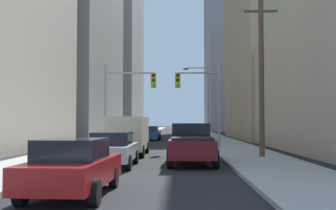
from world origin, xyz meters
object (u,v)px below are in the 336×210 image
sedan_red (73,167)px  sedan_white (184,135)px  cargo_van_beige (129,133)px  sedan_navy (185,133)px  sedan_silver (113,149)px  traffic_signal_near_left (127,92)px  traffic_signal_near_right (200,93)px  pickup_truck_maroon (191,144)px  sedan_blue (151,133)px

sedan_red → sedan_white: bearing=82.8°
cargo_van_beige → sedan_navy: size_ratio=1.24×
sedan_silver → traffic_signal_near_left: size_ratio=0.70×
sedan_red → traffic_signal_near_right: bearing=76.1°
sedan_navy → traffic_signal_near_right: bearing=-86.9°
cargo_van_beige → sedan_silver: size_ratio=1.24×
pickup_truck_maroon → sedan_navy: (0.04, 24.15, -0.16)m
cargo_van_beige → traffic_signal_near_left: (-0.66, 4.36, 2.75)m
sedan_white → traffic_signal_near_left: (-4.04, -8.30, 3.27)m
sedan_red → traffic_signal_near_right: traffic_signal_near_right is taller
sedan_red → sedan_navy: same height
pickup_truck_maroon → sedan_navy: bearing=89.9°
sedan_silver → sedan_navy: same height
sedan_red → traffic_signal_near_left: size_ratio=0.71×
pickup_truck_maroon → cargo_van_beige: bearing=127.7°
sedan_blue → traffic_signal_near_right: (4.45, -14.90, 3.24)m
traffic_signal_near_right → sedan_white: bearing=97.3°
sedan_silver → sedan_white: bearing=80.0°
sedan_red → sedan_white: 25.74m
cargo_van_beige → sedan_white: bearing=75.1°
sedan_white → traffic_signal_near_right: bearing=-82.7°
sedan_blue → traffic_signal_near_right: bearing=-73.4°
sedan_blue → traffic_signal_near_left: 15.27m
cargo_van_beige → pickup_truck_maroon: bearing=-52.3°
traffic_signal_near_right → sedan_navy: bearing=93.1°
cargo_van_beige → traffic_signal_near_right: bearing=44.5°
sedan_silver → sedan_blue: 25.28m
traffic_signal_near_right → sedan_blue: bearing=106.6°
sedan_silver → sedan_navy: 25.82m
traffic_signal_near_left → sedan_red: bearing=-87.2°
pickup_truck_maroon → sedan_blue: bearing=98.5°
pickup_truck_maroon → cargo_van_beige: cargo_van_beige is taller
sedan_white → traffic_signal_near_right: 8.97m
sedan_blue → sedan_silver: bearing=-89.8°
sedan_blue → sedan_navy: bearing=4.7°
cargo_van_beige → traffic_signal_near_right: traffic_signal_near_right is taller
sedan_silver → sedan_red: bearing=-89.3°
cargo_van_beige → sedan_blue: 19.26m
cargo_van_beige → sedan_red: bearing=-89.3°
sedan_silver → sedan_white: same height
cargo_van_beige → sedan_silver: (0.08, -6.03, -0.52)m
cargo_van_beige → traffic_signal_near_left: size_ratio=0.87×
pickup_truck_maroon → sedan_white: (-0.19, 17.25, -0.16)m
pickup_truck_maroon → sedan_silver: bearing=-157.6°
cargo_van_beige → sedan_red: 12.90m
traffic_signal_near_left → traffic_signal_near_right: 5.10m
sedan_silver → sedan_blue: size_ratio=0.99×
pickup_truck_maroon → traffic_signal_near_left: 10.37m
sedan_red → sedan_blue: bearing=90.3°
sedan_red → traffic_signal_near_right: size_ratio=0.71×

